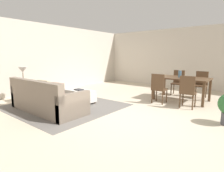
{
  "coord_description": "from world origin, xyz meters",
  "views": [
    {
      "loc": [
        2.27,
        -3.63,
        1.47
      ],
      "look_at": [
        -1.18,
        0.66,
        0.55
      ],
      "focal_mm": 29.53,
      "sensor_mm": 36.0,
      "label": 1
    }
  ],
  "objects_px": {
    "dining_table": "(182,80)",
    "book_on_ottoman": "(79,90)",
    "dining_chair_near_left": "(159,87)",
    "dining_chair_far_left": "(178,81)",
    "side_table": "(24,87)",
    "vase_centerpiece": "(180,74)",
    "ottoman_table": "(79,95)",
    "dining_chair_near_right": "(188,90)",
    "table_lamp": "(23,71)",
    "dining_chair_far_right": "(201,83)",
    "couch": "(46,100)"
  },
  "relations": [
    {
      "from": "side_table",
      "to": "vase_centerpiece",
      "type": "xyz_separation_m",
      "value": [
        3.77,
        3.3,
        0.41
      ]
    },
    {
      "from": "dining_table",
      "to": "dining_chair_far_right",
      "type": "distance_m",
      "value": 0.94
    },
    {
      "from": "ottoman_table",
      "to": "vase_centerpiece",
      "type": "bearing_deg",
      "value": 43.66
    },
    {
      "from": "dining_chair_near_right",
      "to": "table_lamp",
      "type": "bearing_deg",
      "value": -149.97
    },
    {
      "from": "dining_chair_far_right",
      "to": "vase_centerpiece",
      "type": "distance_m",
      "value": 1.03
    },
    {
      "from": "side_table",
      "to": "dining_table",
      "type": "bearing_deg",
      "value": 40.85
    },
    {
      "from": "ottoman_table",
      "to": "dining_chair_near_left",
      "type": "xyz_separation_m",
      "value": [
        2.03,
        1.44,
        0.29
      ]
    },
    {
      "from": "couch",
      "to": "book_on_ottoman",
      "type": "xyz_separation_m",
      "value": [
        0.01,
        1.13,
        0.13
      ]
    },
    {
      "from": "side_table",
      "to": "dining_chair_near_right",
      "type": "distance_m",
      "value": 4.95
    },
    {
      "from": "ottoman_table",
      "to": "vase_centerpiece",
      "type": "xyz_separation_m",
      "value": [
        2.37,
        2.26,
        0.64
      ]
    },
    {
      "from": "table_lamp",
      "to": "dining_chair_near_right",
      "type": "relative_size",
      "value": 0.57
    },
    {
      "from": "couch",
      "to": "dining_chair_far_left",
      "type": "relative_size",
      "value": 2.48
    },
    {
      "from": "couch",
      "to": "side_table",
      "type": "bearing_deg",
      "value": 175.16
    },
    {
      "from": "couch",
      "to": "dining_chair_far_right",
      "type": "height_order",
      "value": "dining_chair_far_right"
    },
    {
      "from": "couch",
      "to": "table_lamp",
      "type": "distance_m",
      "value": 1.61
    },
    {
      "from": "ottoman_table",
      "to": "table_lamp",
      "type": "bearing_deg",
      "value": -143.43
    },
    {
      "from": "book_on_ottoman",
      "to": "dining_chair_far_left",
      "type": "bearing_deg",
      "value": 57.85
    },
    {
      "from": "dining_chair_near_left",
      "to": "dining_chair_far_left",
      "type": "relative_size",
      "value": 1.0
    },
    {
      "from": "dining_table",
      "to": "book_on_ottoman",
      "type": "distance_m",
      "value": 3.33
    },
    {
      "from": "table_lamp",
      "to": "dining_chair_far_left",
      "type": "relative_size",
      "value": 0.57
    },
    {
      "from": "dining_table",
      "to": "dining_chair_near_right",
      "type": "height_order",
      "value": "dining_chair_near_right"
    },
    {
      "from": "dining_chair_far_left",
      "to": "vase_centerpiece",
      "type": "bearing_deg",
      "value": -68.77
    },
    {
      "from": "dining_chair_near_right",
      "to": "dining_chair_far_left",
      "type": "distance_m",
      "value": 1.89
    },
    {
      "from": "side_table",
      "to": "book_on_ottoman",
      "type": "bearing_deg",
      "value": 34.72
    },
    {
      "from": "dining_chair_far_right",
      "to": "book_on_ottoman",
      "type": "xyz_separation_m",
      "value": [
        -2.78,
        -3.15,
        -0.1
      ]
    },
    {
      "from": "ottoman_table",
      "to": "dining_table",
      "type": "bearing_deg",
      "value": 43.08
    },
    {
      "from": "table_lamp",
      "to": "dining_table",
      "type": "xyz_separation_m",
      "value": [
        3.84,
        3.32,
        -0.33
      ]
    },
    {
      "from": "table_lamp",
      "to": "vase_centerpiece",
      "type": "bearing_deg",
      "value": 41.2
    },
    {
      "from": "dining_table",
      "to": "vase_centerpiece",
      "type": "height_order",
      "value": "vase_centerpiece"
    },
    {
      "from": "couch",
      "to": "ottoman_table",
      "type": "height_order",
      "value": "couch"
    },
    {
      "from": "couch",
      "to": "book_on_ottoman",
      "type": "distance_m",
      "value": 1.14
    },
    {
      "from": "dining_table",
      "to": "dining_chair_near_right",
      "type": "relative_size",
      "value": 1.8
    },
    {
      "from": "table_lamp",
      "to": "book_on_ottoman",
      "type": "height_order",
      "value": "table_lamp"
    },
    {
      "from": "dining_table",
      "to": "dining_chair_far_right",
      "type": "xyz_separation_m",
      "value": [
        0.39,
        0.84,
        -0.15
      ]
    },
    {
      "from": "vase_centerpiece",
      "to": "side_table",
      "type": "bearing_deg",
      "value": -138.8
    },
    {
      "from": "side_table",
      "to": "table_lamp",
      "type": "height_order",
      "value": "table_lamp"
    },
    {
      "from": "couch",
      "to": "book_on_ottoman",
      "type": "height_order",
      "value": "couch"
    },
    {
      "from": "dining_chair_near_left",
      "to": "dining_chair_near_right",
      "type": "distance_m",
      "value": 0.86
    },
    {
      "from": "couch",
      "to": "dining_chair_far_right",
      "type": "xyz_separation_m",
      "value": [
        2.79,
        4.28,
        0.23
      ]
    },
    {
      "from": "table_lamp",
      "to": "couch",
      "type": "bearing_deg",
      "value": -4.84
    },
    {
      "from": "ottoman_table",
      "to": "dining_chair_far_left",
      "type": "bearing_deg",
      "value": 56.88
    },
    {
      "from": "side_table",
      "to": "table_lamp",
      "type": "relative_size",
      "value": 1.12
    },
    {
      "from": "dining_chair_near_right",
      "to": "book_on_ottoman",
      "type": "relative_size",
      "value": 3.54
    },
    {
      "from": "side_table",
      "to": "dining_chair_far_right",
      "type": "xyz_separation_m",
      "value": [
        4.23,
        4.16,
        0.06
      ]
    },
    {
      "from": "side_table",
      "to": "ottoman_table",
      "type": "bearing_deg",
      "value": 36.57
    },
    {
      "from": "dining_chair_far_left",
      "to": "book_on_ottoman",
      "type": "xyz_separation_m",
      "value": [
        -1.98,
        -3.15,
        -0.1
      ]
    },
    {
      "from": "dining_chair_far_right",
      "to": "book_on_ottoman",
      "type": "relative_size",
      "value": 3.54
    },
    {
      "from": "vase_centerpiece",
      "to": "book_on_ottoman",
      "type": "height_order",
      "value": "vase_centerpiece"
    },
    {
      "from": "couch",
      "to": "dining_table",
      "type": "bearing_deg",
      "value": 55.14
    },
    {
      "from": "dining_table",
      "to": "dining_chair_far_left",
      "type": "relative_size",
      "value": 1.8
    }
  ]
}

